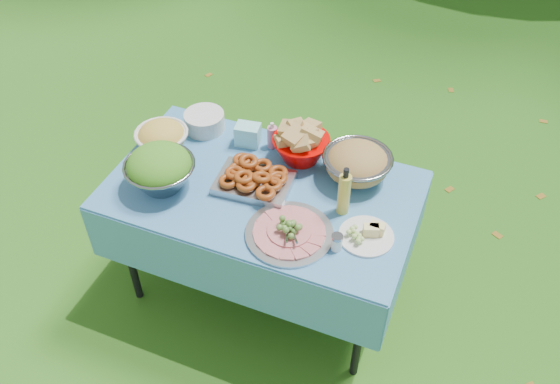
# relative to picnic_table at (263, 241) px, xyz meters

# --- Properties ---
(ground) EXTENTS (80.00, 80.00, 0.00)m
(ground) POSITION_rel_picnic_table_xyz_m (0.00, 0.00, -0.38)
(ground) COLOR #0D3D0B
(ground) RESTS_ON ground
(picnic_table) EXTENTS (1.46, 0.86, 0.76)m
(picnic_table) POSITION_rel_picnic_table_xyz_m (0.00, 0.00, 0.00)
(picnic_table) COLOR #77BEE4
(picnic_table) RESTS_ON ground
(salad_bowl) EXTENTS (0.41, 0.41, 0.22)m
(salad_bowl) POSITION_rel_picnic_table_xyz_m (-0.45, -0.16, 0.49)
(salad_bowl) COLOR gray
(salad_bowl) RESTS_ON picnic_table
(pasta_bowl_white) EXTENTS (0.34, 0.34, 0.15)m
(pasta_bowl_white) POSITION_rel_picnic_table_xyz_m (-0.59, 0.09, 0.45)
(pasta_bowl_white) COLOR silver
(pasta_bowl_white) RESTS_ON picnic_table
(plate_stack) EXTENTS (0.27, 0.27, 0.10)m
(plate_stack) POSITION_rel_picnic_table_xyz_m (-0.46, 0.31, 0.43)
(plate_stack) COLOR silver
(plate_stack) RESTS_ON picnic_table
(wipes_box) EXTENTS (0.14, 0.11, 0.11)m
(wipes_box) POSITION_rel_picnic_table_xyz_m (-0.20, 0.29, 0.44)
(wipes_box) COLOR #90E5EB
(wipes_box) RESTS_ON picnic_table
(sanitizer_bottle) EXTENTS (0.06, 0.06, 0.15)m
(sanitizer_bottle) POSITION_rel_picnic_table_xyz_m (-0.08, 0.31, 0.45)
(sanitizer_bottle) COLOR #CB769A
(sanitizer_bottle) RESTS_ON picnic_table
(bread_bowl) EXTENTS (0.35, 0.35, 0.19)m
(bread_bowl) POSITION_rel_picnic_table_xyz_m (0.09, 0.28, 0.48)
(bread_bowl) COLOR #D10200
(bread_bowl) RESTS_ON picnic_table
(pasta_bowl_steel) EXTENTS (0.42, 0.42, 0.18)m
(pasta_bowl_steel) POSITION_rel_picnic_table_xyz_m (0.39, 0.25, 0.47)
(pasta_bowl_steel) COLOR gray
(pasta_bowl_steel) RESTS_ON picnic_table
(fried_tray) EXTENTS (0.37, 0.28, 0.08)m
(fried_tray) POSITION_rel_picnic_table_xyz_m (-0.04, 0.00, 0.42)
(fried_tray) COLOR #A8A7AC
(fried_tray) RESTS_ON picnic_table
(charcuterie_platter) EXTENTS (0.50, 0.50, 0.09)m
(charcuterie_platter) POSITION_rel_picnic_table_xyz_m (0.23, -0.22, 0.43)
(charcuterie_platter) COLOR #B4B8BB
(charcuterie_platter) RESTS_ON picnic_table
(oil_bottle) EXTENTS (0.07, 0.07, 0.26)m
(oil_bottle) POSITION_rel_picnic_table_xyz_m (0.40, 0.00, 0.51)
(oil_bottle) COLOR gold
(oil_bottle) RESTS_ON picnic_table
(cheese_plate) EXTENTS (0.30, 0.30, 0.07)m
(cheese_plate) POSITION_rel_picnic_table_xyz_m (0.55, -0.11, 0.41)
(cheese_plate) COLOR silver
(cheese_plate) RESTS_ON picnic_table
(shaker) EXTENTS (0.06, 0.06, 0.08)m
(shaker) POSITION_rel_picnic_table_xyz_m (0.45, -0.22, 0.42)
(shaker) COLOR white
(shaker) RESTS_ON picnic_table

